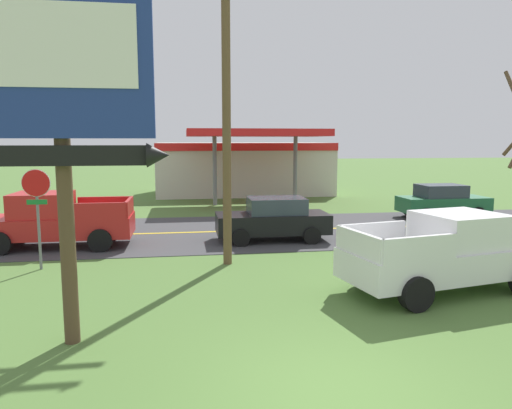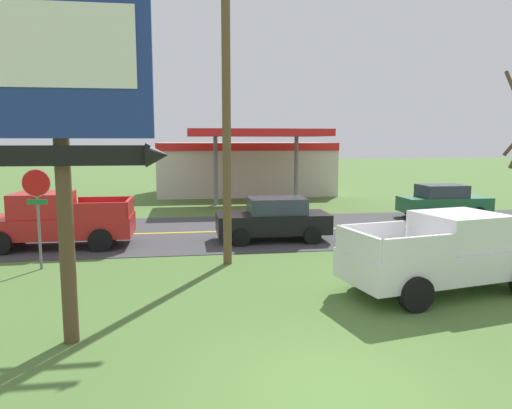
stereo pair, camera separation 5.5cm
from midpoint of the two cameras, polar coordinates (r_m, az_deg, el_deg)
The scene contains 11 objects.
ground_plane at distance 7.82m, azimuth 9.24°, elevation -21.28°, with size 180.00×180.00×0.00m, color #4C7033.
road_asphalt at distance 19.97m, azimuth -2.23°, elevation -3.20°, with size 140.00×8.00×0.02m, color #3D3D3F.
road_centre_line at distance 19.97m, azimuth -2.23°, elevation -3.17°, with size 126.00×0.20×0.01m, color gold.
motel_sign at distance 9.15m, azimuth -22.32°, elevation 11.76°, with size 3.52×0.54×6.63m.
stop_sign at distance 15.21m, azimuth -24.72°, elevation 0.37°, with size 0.80×0.08×2.95m.
utility_pole at distance 14.45m, azimuth -3.67°, elevation 12.59°, with size 2.18×0.26×9.35m.
gas_station at distance 33.87m, azimuth -1.52°, elevation 4.56°, with size 12.00×11.50×4.40m.
pickup_white_parked_on_lawn at distance 12.96m, azimuth 21.64°, elevation -5.40°, with size 5.49×3.00×1.96m.
pickup_red_on_road at distance 18.30m, azimuth -22.92°, elevation -1.78°, with size 5.20×2.24×1.96m.
car_green_near_lane at distance 25.00m, azimuth 21.25°, elevation 0.38°, with size 4.20×2.00×1.64m.
car_black_far_lane at distance 18.04m, azimuth 1.99°, elevation -1.73°, with size 4.20×2.00×1.64m.
Camera 1 is at (-2.19, -6.49, 3.77)m, focal length 33.60 mm.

